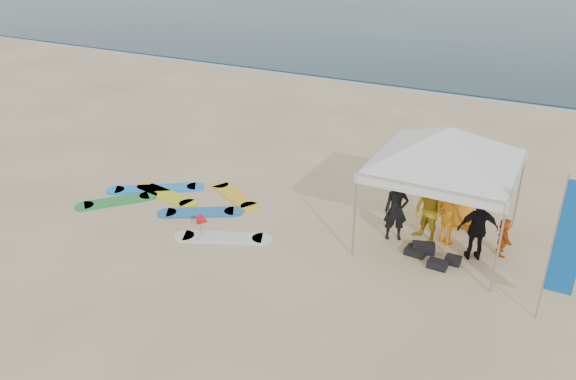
# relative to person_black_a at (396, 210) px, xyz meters

# --- Properties ---
(ground) EXTENTS (120.00, 120.00, 0.00)m
(ground) POSITION_rel_person_black_a_xyz_m (-2.94, -3.52, -0.84)
(ground) COLOR beige
(ground) RESTS_ON ground
(shoreline_foam) EXTENTS (160.00, 1.20, 0.01)m
(shoreline_foam) POSITION_rel_person_black_a_xyz_m (-2.94, 14.68, -0.83)
(shoreline_foam) COLOR silver
(shoreline_foam) RESTS_ON ground
(person_black_a) EXTENTS (0.72, 0.63, 1.67)m
(person_black_a) POSITION_rel_person_black_a_xyz_m (0.00, 0.00, 0.00)
(person_black_a) COLOR black
(person_black_a) RESTS_ON ground
(person_yellow) EXTENTS (1.04, 0.95, 1.73)m
(person_yellow) POSITION_rel_person_black_a_xyz_m (0.79, 0.24, 0.03)
(person_yellow) COLOR gold
(person_yellow) RESTS_ON ground
(person_orange_a) EXTENTS (1.24, 1.01, 1.67)m
(person_orange_a) POSITION_rel_person_black_a_xyz_m (1.28, 0.44, -0.00)
(person_orange_a) COLOR orange
(person_orange_a) RESTS_ON ground
(person_black_b) EXTENTS (1.05, 0.77, 1.66)m
(person_black_b) POSITION_rel_person_black_a_xyz_m (2.05, -0.02, -0.01)
(person_black_b) COLOR black
(person_black_b) RESTS_ON ground
(person_orange_b) EXTENTS (1.04, 0.87, 1.81)m
(person_orange_b) POSITION_rel_person_black_a_xyz_m (1.44, 1.51, 0.07)
(person_orange_b) COLOR orange
(person_orange_b) RESTS_ON ground
(person_seated) EXTENTS (0.51, 0.96, 0.99)m
(person_seated) POSITION_rel_person_black_a_xyz_m (2.61, 0.49, -0.34)
(person_seated) COLOR #D14F12
(person_seated) RESTS_ON ground
(canopy_tent) EXTENTS (4.71, 4.71, 3.56)m
(canopy_tent) POSITION_rel_person_black_a_xyz_m (1.01, 0.40, 2.26)
(canopy_tent) COLOR #A5A5A8
(canopy_tent) RESTS_ON ground
(feather_flag) EXTENTS (0.56, 0.04, 3.30)m
(feather_flag) POSITION_rel_person_black_a_xyz_m (3.92, -1.79, 1.11)
(feather_flag) COLOR #A5A5A8
(feather_flag) RESTS_ON ground
(marker_pennant) EXTENTS (0.28, 0.28, 0.64)m
(marker_pennant) POSITION_rel_person_black_a_xyz_m (-4.41, -2.27, -0.34)
(marker_pennant) COLOR #A5A5A8
(marker_pennant) RESTS_ON ground
(gear_pile) EXTENTS (1.37, 0.96, 0.22)m
(gear_pile) POSITION_rel_person_black_a_xyz_m (1.06, -0.50, -0.74)
(gear_pile) COLOR black
(gear_pile) RESTS_ON ground
(surfboard_spread) EXTENTS (5.84, 3.57, 0.07)m
(surfboard_spread) POSITION_rel_person_black_a_xyz_m (-6.13, -1.06, -0.80)
(surfboard_spread) COLOR silver
(surfboard_spread) RESTS_ON ground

